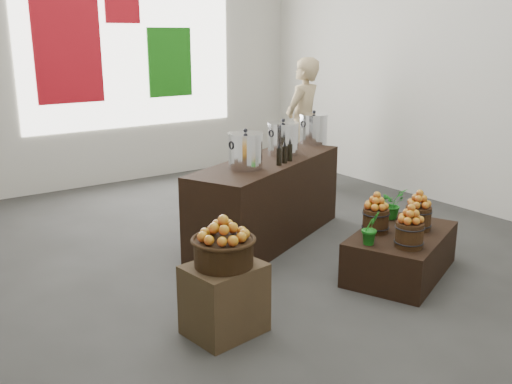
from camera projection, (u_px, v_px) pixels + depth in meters
ground at (256, 253)px, 5.69m from camera, size 7.00×7.00×0.00m
back_wall at (110, 42)px, 7.90m from camera, size 6.00×0.04×4.00m
back_opening at (131, 42)px, 8.05m from camera, size 3.20×0.02×2.40m
deco_red_left at (68, 50)px, 7.56m from camera, size 0.90×0.04×1.40m
deco_green_right at (170, 62)px, 8.46m from camera, size 0.70×0.04×1.00m
deco_red_upper at (122, 4)px, 7.85m from camera, size 0.50×0.04×0.50m
crate at (224, 299)px, 4.11m from camera, size 0.58×0.49×0.53m
wicker_basket at (224, 252)px, 4.01m from camera, size 0.42×0.42×0.19m
apples_in_basket at (223, 228)px, 3.96m from camera, size 0.33×0.33×0.18m
display_table at (401, 253)px, 5.14m from camera, size 1.33×1.09×0.40m
apple_bucket_front_left at (409, 235)px, 4.71m from camera, size 0.23×0.23×0.21m
apples_in_bucket_front_left at (411, 214)px, 4.66m from camera, size 0.17×0.17×0.15m
apple_bucket_front_right at (418, 218)px, 5.14m from camera, size 0.23×0.23×0.21m
apples_in_bucket_front_right at (419, 199)px, 5.09m from camera, size 0.17×0.17×0.15m
apple_bucket_rear at (376, 220)px, 5.08m from camera, size 0.23×0.23×0.21m
apples_in_bucket_rear at (377, 201)px, 5.03m from camera, size 0.17×0.17×0.15m
herb_garnish_right at (391, 204)px, 5.44m from camera, size 0.28×0.25×0.29m
herb_garnish_left at (371, 228)px, 4.77m from camera, size 0.17×0.14×0.29m
counter at (267, 200)px, 5.95m from camera, size 2.19×1.46×0.86m
stock_pot_left at (245, 152)px, 5.43m from camera, size 0.32×0.32×0.32m
stock_pot_center at (283, 140)px, 6.07m from camera, size 0.32×0.32×0.32m
stock_pot_right at (314, 130)px, 6.70m from camera, size 0.32×0.32×0.32m
oil_cruets at (286, 151)px, 5.70m from camera, size 0.23×0.15×0.24m
shopper at (303, 124)px, 7.88m from camera, size 0.77×0.64×1.81m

